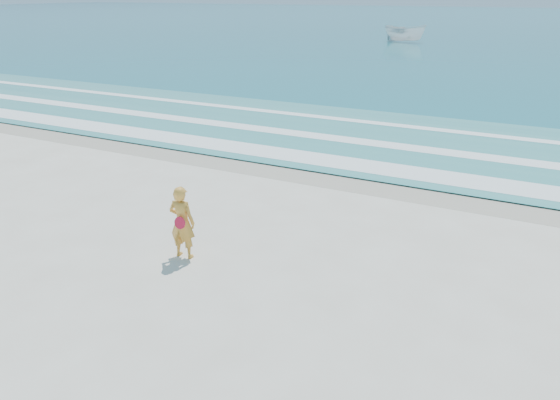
% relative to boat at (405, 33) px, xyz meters
% --- Properties ---
extents(ground, '(400.00, 400.00, 0.00)m').
position_rel_boat_xyz_m(ground, '(10.88, -56.40, -1.00)').
color(ground, silver).
rests_on(ground, ground).
extents(wet_sand, '(400.00, 2.40, 0.00)m').
position_rel_boat_xyz_m(wet_sand, '(10.88, -47.40, -1.00)').
color(wet_sand, '#B2A893').
rests_on(wet_sand, ground).
extents(ocean, '(400.00, 190.00, 0.04)m').
position_rel_boat_xyz_m(ocean, '(10.88, 48.60, -0.98)').
color(ocean, '#19727F').
rests_on(ocean, ground).
extents(shallow, '(400.00, 10.00, 0.01)m').
position_rel_boat_xyz_m(shallow, '(10.88, -42.40, -0.96)').
color(shallow, '#59B7AD').
rests_on(shallow, ocean).
extents(foam_near, '(400.00, 1.40, 0.01)m').
position_rel_boat_xyz_m(foam_near, '(10.88, -46.10, -0.95)').
color(foam_near, white).
rests_on(foam_near, shallow).
extents(foam_mid, '(400.00, 0.90, 0.01)m').
position_rel_boat_xyz_m(foam_mid, '(10.88, -43.20, -0.95)').
color(foam_mid, white).
rests_on(foam_mid, shallow).
extents(foam_far, '(400.00, 0.60, 0.01)m').
position_rel_boat_xyz_m(foam_far, '(10.88, -39.90, -0.95)').
color(foam_far, white).
rests_on(foam_far, shallow).
extents(boat, '(5.27, 2.91, 1.92)m').
position_rel_boat_xyz_m(boat, '(0.00, 0.00, 0.00)').
color(boat, white).
rests_on(boat, ocean).
extents(woman, '(0.63, 0.45, 1.65)m').
position_rel_boat_xyz_m(woman, '(9.96, -54.16, -0.18)').
color(woman, gold).
rests_on(woman, ground).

